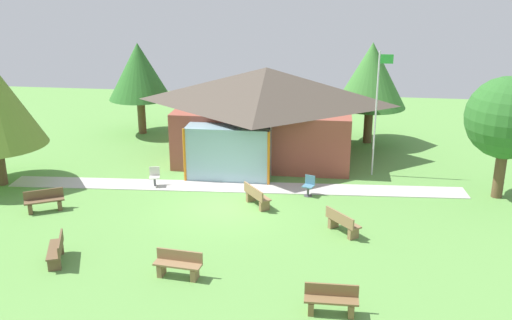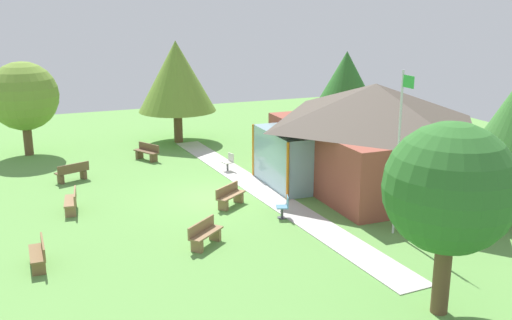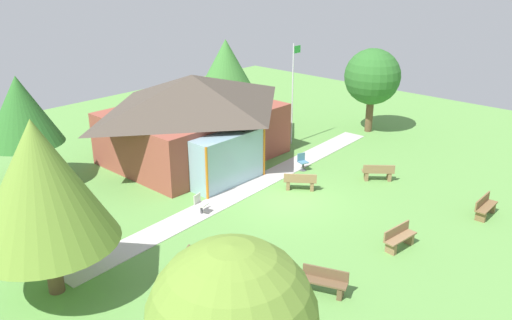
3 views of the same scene
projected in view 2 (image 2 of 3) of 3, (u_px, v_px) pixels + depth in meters
name	position (u px, v px, depth m)	size (l,w,h in m)	color
ground_plane	(216.00, 197.00, 24.51)	(44.00, 44.00, 0.00)	#609947
pavilion	(370.00, 133.00, 25.69)	(9.38, 8.17, 4.49)	brown
footpath	(263.00, 191.00, 25.26)	(19.91, 1.30, 0.03)	#BCB7B2
flagpole	(399.00, 146.00, 19.89)	(0.64, 0.08, 5.72)	silver
bench_mid_left	(147.00, 152.00, 30.17)	(1.52, 1.11, 0.84)	brown
bench_front_center	(72.00, 202.00, 22.73)	(1.54, 0.61, 0.84)	olive
bench_rear_near_path	(230.00, 196.00, 23.37)	(1.25, 1.46, 0.84)	olive
bench_front_left	(72.00, 173.00, 26.61)	(0.95, 1.56, 0.84)	brown
bench_front_right	(39.00, 255.00, 18.00)	(1.51, 0.46, 0.84)	brown
bench_mid_right	(205.00, 234.00, 19.57)	(1.30, 1.43, 0.84)	olive
patio_chair_west	(229.00, 163.00, 28.18)	(0.53, 0.53, 0.86)	beige
patio_chair_lawn_spare	(284.00, 208.00, 22.06)	(0.56, 0.56, 0.86)	teal
tree_behind_pavilion_left	(346.00, 80.00, 33.26)	(3.50, 3.50, 5.20)	brown
tree_lawn_corner	(23.00, 96.00, 30.48)	(3.57, 3.57, 4.93)	brown
tree_east_hedge	(450.00, 189.00, 14.59)	(3.35, 3.35, 5.09)	brown
tree_west_hedge	(176.00, 76.00, 33.15)	(4.40, 4.40, 5.79)	brown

